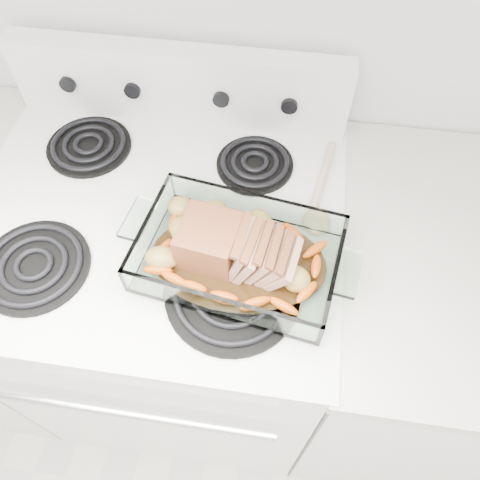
# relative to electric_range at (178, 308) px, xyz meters

# --- Properties ---
(electric_range) EXTENTS (0.78, 0.70, 1.12)m
(electric_range) POSITION_rel_electric_range_xyz_m (0.00, 0.00, 0.00)
(electric_range) COLOR white
(electric_range) RESTS_ON ground
(counter_right) EXTENTS (0.58, 0.68, 0.93)m
(counter_right) POSITION_rel_electric_range_xyz_m (0.66, -0.00, -0.02)
(counter_right) COLOR white
(counter_right) RESTS_ON ground
(baking_dish) EXTENTS (0.36, 0.24, 0.07)m
(baking_dish) POSITION_rel_electric_range_xyz_m (0.19, -0.10, 0.48)
(baking_dish) COLOR silver
(baking_dish) RESTS_ON electric_range
(pork_roast) EXTENTS (0.22, 0.10, 0.09)m
(pork_roast) POSITION_rel_electric_range_xyz_m (0.17, -0.10, 0.51)
(pork_roast) COLOR brown
(pork_roast) RESTS_ON baking_dish
(roast_vegetables) EXTENTS (0.36, 0.20, 0.04)m
(roast_vegetables) POSITION_rel_electric_range_xyz_m (0.19, -0.06, 0.49)
(roast_vegetables) COLOR #CB4500
(roast_vegetables) RESTS_ON baking_dish
(wooden_spoon) EXTENTS (0.06, 0.26, 0.02)m
(wooden_spoon) POSITION_rel_electric_range_xyz_m (0.34, 0.07, 0.46)
(wooden_spoon) COLOR beige
(wooden_spoon) RESTS_ON electric_range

